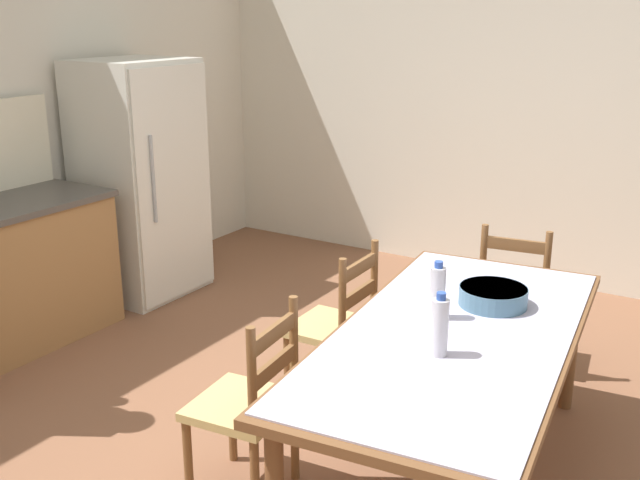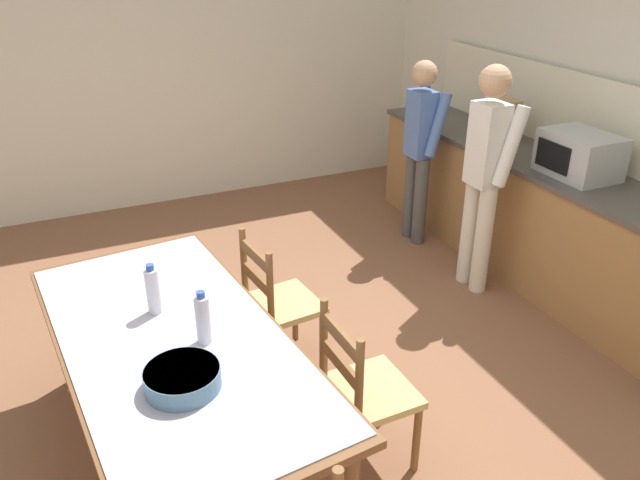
% 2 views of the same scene
% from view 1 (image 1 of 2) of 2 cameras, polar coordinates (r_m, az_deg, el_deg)
% --- Properties ---
extents(ground_plane, '(8.32, 8.32, 0.00)m').
position_cam_1_polar(ground_plane, '(3.77, -3.46, -16.68)').
color(ground_plane, brown).
extents(wall_right, '(0.12, 5.20, 2.90)m').
position_cam_1_polar(wall_right, '(6.12, 14.42, 10.60)').
color(wall_right, silver).
rests_on(wall_right, ground).
extents(refrigerator, '(0.78, 0.73, 1.76)m').
position_cam_1_polar(refrigerator, '(5.76, -13.52, 4.50)').
color(refrigerator, silver).
rests_on(refrigerator, ground).
extents(dining_table, '(2.17, 1.19, 0.76)m').
position_cam_1_polar(dining_table, '(3.37, 10.26, -7.95)').
color(dining_table, brown).
rests_on(dining_table, ground).
extents(bottle_near_centre, '(0.07, 0.07, 0.27)m').
position_cam_1_polar(bottle_near_centre, '(3.06, 9.11, -6.51)').
color(bottle_near_centre, silver).
rests_on(bottle_near_centre, dining_table).
extents(bottle_off_centre, '(0.07, 0.07, 0.27)m').
position_cam_1_polar(bottle_off_centre, '(3.41, 8.93, -3.93)').
color(bottle_off_centre, silver).
rests_on(bottle_off_centre, dining_table).
extents(serving_bowl, '(0.32, 0.32, 0.09)m').
position_cam_1_polar(serving_bowl, '(3.63, 13.06, -4.11)').
color(serving_bowl, slate).
rests_on(serving_bowl, dining_table).
extents(chair_head_end, '(0.46, 0.47, 0.91)m').
position_cam_1_polar(chair_head_end, '(4.66, 14.62, -4.23)').
color(chair_head_end, brown).
rests_on(chair_head_end, ground).
extents(chair_side_far_right, '(0.43, 0.41, 0.91)m').
position_cam_1_polar(chair_side_far_right, '(4.10, 1.28, -6.63)').
color(chair_side_far_right, brown).
rests_on(chair_side_far_right, ground).
extents(chair_side_far_left, '(0.46, 0.44, 0.91)m').
position_cam_1_polar(chair_side_far_left, '(3.37, -5.46, -12.40)').
color(chair_side_far_left, brown).
rests_on(chair_side_far_left, ground).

